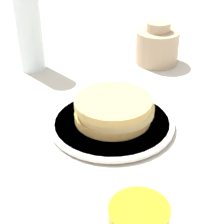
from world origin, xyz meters
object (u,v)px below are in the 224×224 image
at_px(plate, 112,123).
at_px(pancake_stack, 114,109).
at_px(water_bottle_near, 28,24).
at_px(cream_jug, 157,45).

relative_size(plate, pancake_stack, 1.57).
relative_size(pancake_stack, water_bottle_near, 0.62).
bearing_deg(plate, pancake_stack, -21.06).
xyz_separation_m(plate, water_bottle_near, (0.20, 0.27, 0.11)).
distance_m(plate, pancake_stack, 0.03).
bearing_deg(water_bottle_near, pancake_stack, -126.18).
height_order(plate, water_bottle_near, water_bottle_near).
bearing_deg(water_bottle_near, cream_jug, -67.78).
xyz_separation_m(cream_jug, water_bottle_near, (-0.12, 0.30, 0.07)).
bearing_deg(pancake_stack, cream_jug, -5.78).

